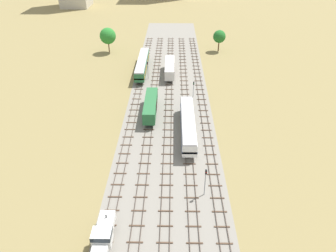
{
  "coord_description": "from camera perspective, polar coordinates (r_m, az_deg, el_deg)",
  "views": [
    {
      "loc": [
        0.96,
        -9.93,
        38.35
      ],
      "look_at": [
        0.0,
        48.83,
        1.5
      ],
      "focal_mm": 33.71,
      "sensor_mm": 36.0,
      "label": 1
    }
  ],
  "objects": [
    {
      "name": "ground_plane",
      "position": [
        76.27,
        0.09,
        1.91
      ],
      "size": [
        480.0,
        480.0,
        0.0
      ],
      "primitive_type": "plane",
      "color": "olive"
    },
    {
      "name": "ballast_bed",
      "position": [
        76.27,
        0.09,
        1.91
      ],
      "size": [
        21.21,
        176.0,
        0.01
      ],
      "primitive_type": "cube",
      "color": "gray",
      "rests_on": "ground"
    },
    {
      "name": "track_far_left",
      "position": [
        77.66,
        -6.27,
        2.41
      ],
      "size": [
        2.4,
        126.0,
        0.29
      ],
      "color": "#47382D",
      "rests_on": "ground"
    },
    {
      "name": "track_left",
      "position": [
        77.25,
        -3.1,
        2.39
      ],
      "size": [
        2.4,
        126.0,
        0.29
      ],
      "color": "#47382D",
      "rests_on": "ground"
    },
    {
      "name": "track_centre_left",
      "position": [
        77.07,
        0.1,
        2.37
      ],
      "size": [
        2.4,
        126.0,
        0.29
      ],
      "color": "#47382D",
      "rests_on": "ground"
    },
    {
      "name": "track_centre",
      "position": [
        77.14,
        3.3,
        2.34
      ],
      "size": [
        2.4,
        126.0,
        0.29
      ],
      "color": "#47382D",
      "rests_on": "ground"
    },
    {
      "name": "track_centre_right",
      "position": [
        77.44,
        6.48,
        2.3
      ],
      "size": [
        2.4,
        126.0,
        0.29
      ],
      "color": "#47382D",
      "rests_on": "ground"
    },
    {
      "name": "shunter_loco_far_left_nearest",
      "position": [
        47.39,
        -11.7,
        -18.91
      ],
      "size": [
        2.74,
        8.46,
        3.1
      ],
      "color": "white",
      "rests_on": "ground"
    },
    {
      "name": "diesel_railcar_centre_near",
      "position": [
        68.2,
        3.61,
        0.41
      ],
      "size": [
        2.96,
        20.5,
        3.8
      ],
      "color": "white",
      "rests_on": "ground"
    },
    {
      "name": "freight_boxcar_left_mid",
      "position": [
        75.74,
        -3.16,
        3.75
      ],
      "size": [
        2.87,
        14.0,
        3.6
      ],
      "color": "#286638",
      "rests_on": "ground"
    },
    {
      "name": "freight_boxcar_centre_left_midfar",
      "position": [
        97.57,
        0.32,
        10.5
      ],
      "size": [
        2.87,
        14.0,
        3.6
      ],
      "color": "beige",
      "rests_on": "ground"
    },
    {
      "name": "passenger_coach_far_left_far",
      "position": [
        100.49,
        -4.68,
        11.16
      ],
      "size": [
        2.96,
        22.0,
        3.8
      ],
      "color": "#286638",
      "rests_on": "ground"
    },
    {
      "name": "signal_post_nearest",
      "position": [
        52.73,
        6.77,
        -9.48
      ],
      "size": [
        0.28,
        0.47,
        5.62
      ],
      "color": "gray",
      "rests_on": "ground"
    },
    {
      "name": "signal_post_near",
      "position": [
        83.95,
        4.64,
        7.04
      ],
      "size": [
        0.28,
        0.47,
        4.57
      ],
      "color": "gray",
      "rests_on": "ground"
    },
    {
      "name": "signal_post_mid",
      "position": [
        94.63,
        -3.68,
        10.43
      ],
      "size": [
        0.28,
        0.47,
        5.55
      ],
      "color": "gray",
      "rests_on": "ground"
    },
    {
      "name": "lineside_tree_0",
      "position": [
        118.31,
        -10.83,
        15.7
      ],
      "size": [
        5.69,
        5.69,
        8.9
      ],
      "color": "#4C331E",
      "rests_on": "ground"
    },
    {
      "name": "lineside_tree_1",
      "position": [
        119.22,
        9.27,
        15.67
      ],
      "size": [
        4.5,
        4.5,
        7.71
      ],
      "color": "#4C331E",
      "rests_on": "ground"
    }
  ]
}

